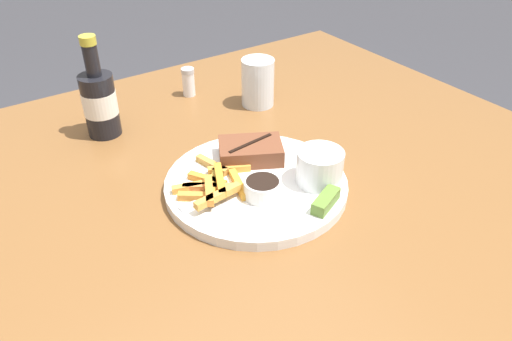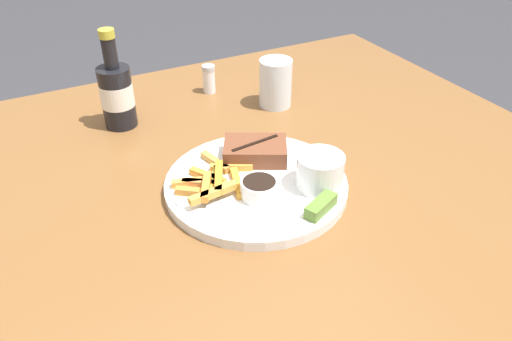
{
  "view_description": "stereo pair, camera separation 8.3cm",
  "coord_description": "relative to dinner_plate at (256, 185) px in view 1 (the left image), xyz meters",
  "views": [
    {
      "loc": [
        -0.39,
        -0.56,
        1.28
      ],
      "look_at": [
        0.0,
        0.0,
        0.81
      ],
      "focal_mm": 35.0,
      "sensor_mm": 36.0,
      "label": 1
    },
    {
      "loc": [
        -0.31,
        -0.61,
        1.28
      ],
      "look_at": [
        0.0,
        0.0,
        0.81
      ],
      "focal_mm": 35.0,
      "sensor_mm": 36.0,
      "label": 2
    }
  ],
  "objects": [
    {
      "name": "fork_utensil",
      "position": [
        -0.08,
        0.0,
        0.01
      ],
      "size": [
        0.13,
        0.01,
        0.0
      ],
      "rotation": [
        0.0,
        0.0,
        6.28
      ],
      "color": "#B7B7BC",
      "rests_on": "dinner_plate"
    },
    {
      "name": "dipping_sauce_cup",
      "position": [
        -0.02,
        -0.04,
        0.03
      ],
      "size": [
        0.06,
        0.06,
        0.03
      ],
      "color": "silver",
      "rests_on": "dinner_plate"
    },
    {
      "name": "dinner_plate",
      "position": [
        0.0,
        0.0,
        0.0
      ],
      "size": [
        0.31,
        0.31,
        0.02
      ],
      "color": "white",
      "rests_on": "dining_table"
    },
    {
      "name": "drinking_glass",
      "position": [
        0.18,
        0.26,
        0.04
      ],
      "size": [
        0.07,
        0.07,
        0.1
      ],
      "color": "silver",
      "rests_on": "dining_table"
    },
    {
      "name": "salt_shaker",
      "position": [
        0.08,
        0.39,
        0.02
      ],
      "size": [
        0.03,
        0.03,
        0.07
      ],
      "color": "white",
      "rests_on": "dining_table"
    },
    {
      "name": "pickle_spear",
      "position": [
        0.05,
        -0.12,
        0.02
      ],
      "size": [
        0.07,
        0.05,
        0.02
      ],
      "color": "#567A2D",
      "rests_on": "dinner_plate"
    },
    {
      "name": "coleslaw_cup",
      "position": [
        0.09,
        -0.06,
        0.04
      ],
      "size": [
        0.08,
        0.08,
        0.06
      ],
      "color": "white",
      "rests_on": "dinner_plate"
    },
    {
      "name": "steak_portion",
      "position": [
        0.03,
        0.06,
        0.02
      ],
      "size": [
        0.13,
        0.12,
        0.03
      ],
      "color": "brown",
      "rests_on": "dinner_plate"
    },
    {
      "name": "beer_bottle",
      "position": [
        -0.14,
        0.33,
        0.06
      ],
      "size": [
        0.07,
        0.07,
        0.2
      ],
      "color": "black",
      "rests_on": "dining_table"
    },
    {
      "name": "dining_table",
      "position": [
        0.0,
        0.0,
        -0.09
      ],
      "size": [
        1.24,
        1.12,
        0.77
      ],
      "color": "brown",
      "rests_on": "ground_plane"
    },
    {
      "name": "fries_pile",
      "position": [
        -0.07,
        0.02,
        0.02
      ],
      "size": [
        0.15,
        0.15,
        0.02
      ],
      "color": "#BE883D",
      "rests_on": "dinner_plate"
    }
  ]
}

